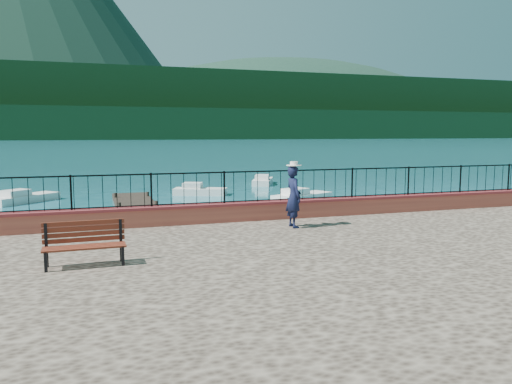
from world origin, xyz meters
TOP-DOWN VIEW (x-y plane):
  - ground at (0.00, 0.00)m, footprint 2000.00×2000.00m
  - parapet at (0.00, 3.70)m, footprint 28.00×0.46m
  - railing at (0.00, 3.70)m, footprint 27.00×0.05m
  - dock at (-2.00, 12.00)m, footprint 2.00×16.00m
  - far_forest at (0.00, 300.00)m, footprint 900.00×60.00m
  - foothills at (0.00, 360.00)m, footprint 900.00×120.00m
  - companion_hill at (220.00, 560.00)m, footprint 448.00×384.00m
  - park_bench at (-4.33, -0.36)m, footprint 1.64×0.57m
  - person at (1.37, 2.22)m, footprint 0.45×0.66m
  - hat at (1.37, 2.22)m, footprint 0.44×0.44m
  - boat_0 at (-3.88, 10.52)m, footprint 4.41×2.95m
  - boat_1 at (2.85, 9.80)m, footprint 3.74×1.72m
  - boat_2 at (7.41, 15.33)m, footprint 4.12×2.82m
  - boat_3 at (-7.77, 19.74)m, footprint 3.67×3.70m
  - boat_4 at (2.40, 20.01)m, footprint 3.55×2.45m
  - boat_5 at (8.32, 24.93)m, footprint 2.65×3.73m

SIDE VIEW (x-z plane):
  - ground at x=0.00m, z-range 0.00..0.00m
  - companion_hill at x=220.00m, z-range -90.00..90.00m
  - dock at x=-2.00m, z-range 0.00..0.30m
  - boat_0 at x=-3.88m, z-range 0.00..0.80m
  - boat_1 at x=2.85m, z-range 0.00..0.80m
  - boat_2 at x=7.41m, z-range 0.00..0.80m
  - boat_3 at x=-7.77m, z-range 0.00..0.80m
  - boat_4 at x=2.40m, z-range 0.00..0.80m
  - boat_5 at x=8.32m, z-range 0.00..0.80m
  - park_bench at x=-4.33m, z-range 1.03..1.93m
  - parapet at x=0.00m, z-range 1.20..1.78m
  - person at x=1.37m, z-range 1.20..2.99m
  - railing at x=0.00m, z-range 1.78..2.73m
  - hat at x=1.37m, z-range 2.99..3.11m
  - far_forest at x=0.00m, z-range 0.00..18.00m
  - foothills at x=0.00m, z-range 0.00..44.00m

